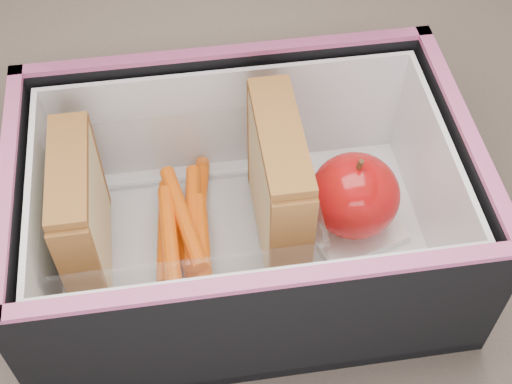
% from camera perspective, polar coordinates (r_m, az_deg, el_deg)
% --- Properties ---
extents(kitchen_table, '(1.20, 0.80, 0.75)m').
position_cam_1_polar(kitchen_table, '(0.65, -2.93, -7.20)').
color(kitchen_table, brown).
rests_on(kitchen_table, ground).
extents(lunch_bag, '(0.31, 0.32, 0.29)m').
position_cam_1_polar(lunch_bag, '(0.51, -1.04, -0.30)').
color(lunch_bag, black).
rests_on(lunch_bag, kitchen_table).
extents(plastic_tub, '(0.18, 0.13, 0.08)m').
position_cam_1_polar(plastic_tub, '(0.52, -5.85, -1.97)').
color(plastic_tub, white).
rests_on(plastic_tub, lunch_bag).
extents(sandwich_left, '(0.03, 0.09, 0.10)m').
position_cam_1_polar(sandwich_left, '(0.51, -13.79, -1.68)').
color(sandwich_left, '#CEB985').
rests_on(sandwich_left, plastic_tub).
extents(sandwich_right, '(0.03, 0.10, 0.12)m').
position_cam_1_polar(sandwich_right, '(0.51, 1.81, 0.46)').
color(sandwich_right, '#CEB985').
rests_on(sandwich_right, plastic_tub).
extents(carrot_sticks, '(0.05, 0.14, 0.03)m').
position_cam_1_polar(carrot_sticks, '(0.54, -5.71, -2.82)').
color(carrot_sticks, '#E25313').
rests_on(carrot_sticks, plastic_tub).
extents(paper_napkin, '(0.09, 0.09, 0.01)m').
position_cam_1_polar(paper_napkin, '(0.56, 7.39, -2.23)').
color(paper_napkin, white).
rests_on(paper_napkin, lunch_bag).
extents(red_apple, '(0.08, 0.08, 0.07)m').
position_cam_1_polar(red_apple, '(0.53, 7.89, -0.28)').
color(red_apple, '#990F09').
rests_on(red_apple, paper_napkin).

